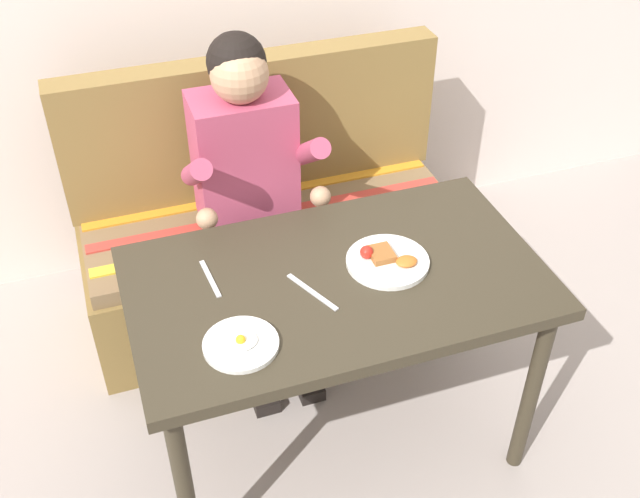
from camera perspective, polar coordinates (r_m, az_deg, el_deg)
The scene contains 8 objects.
ground_plane at distance 2.71m, azimuth 1.06°, elevation -13.92°, with size 8.00×8.00×0.00m, color #A69993.
table at distance 2.23m, azimuth 1.25°, elevation -3.73°, with size 1.20×0.70×0.73m.
couch at distance 2.99m, azimuth -3.82°, elevation 1.10°, with size 1.44×0.56×1.00m.
person at distance 2.60m, azimuth -5.32°, elevation 5.63°, with size 0.45×0.61×1.21m.
plate_breakfast at distance 2.22m, azimuth 5.06°, elevation -0.85°, with size 0.24×0.24×0.05m.
plate_eggs at distance 1.98m, azimuth -5.98°, elevation -7.11°, with size 0.20×0.20×0.04m.
fork at distance 2.19m, azimuth -8.27°, elevation -2.22°, with size 0.01×0.17×0.01m, color silver.
knife at distance 2.12m, azimuth -0.59°, elevation -3.25°, with size 0.01×0.20×0.01m, color silver.
Camera 1 is at (-0.58, -1.54, 2.15)m, focal length 42.49 mm.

